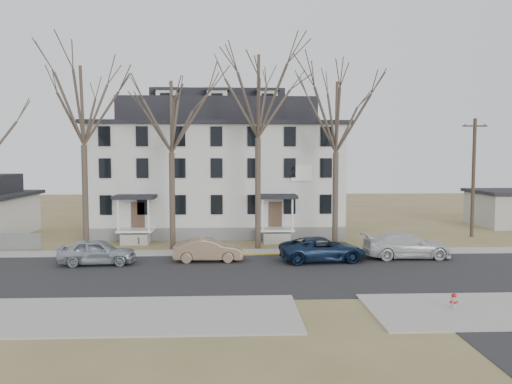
{
  "coord_description": "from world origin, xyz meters",
  "views": [
    {
      "loc": [
        -0.64,
        -25.13,
        6.53
      ],
      "look_at": [
        0.83,
        9.0,
        4.05
      ],
      "focal_mm": 35.0,
      "sensor_mm": 36.0,
      "label": 1
    }
  ],
  "objects_px": {
    "utility_pole_far": "(473,176)",
    "car_navy": "(323,250)",
    "car_tan": "(208,250)",
    "car_white": "(406,246)",
    "tree_center": "(258,90)",
    "bicycle_left": "(130,238)",
    "boarding_house": "(219,169)",
    "car_silver": "(97,252)",
    "tree_mid_right": "(336,112)",
    "tree_mid_left": "(171,111)",
    "tree_far_left": "(83,100)",
    "fire_hydrant": "(454,302)"
  },
  "relations": [
    {
      "from": "bicycle_left",
      "to": "tree_mid_left",
      "type": "bearing_deg",
      "value": -87.53
    },
    {
      "from": "boarding_house",
      "to": "utility_pole_far",
      "type": "bearing_deg",
      "value": -10.92
    },
    {
      "from": "tree_center",
      "to": "car_silver",
      "type": "relative_size",
      "value": 3.26
    },
    {
      "from": "car_silver",
      "to": "bicycle_left",
      "type": "relative_size",
      "value": 2.48
    },
    {
      "from": "utility_pole_far",
      "to": "fire_hydrant",
      "type": "height_order",
      "value": "utility_pole_far"
    },
    {
      "from": "car_tan",
      "to": "car_silver",
      "type": "bearing_deg",
      "value": 95.36
    },
    {
      "from": "tree_center",
      "to": "car_white",
      "type": "distance_m",
      "value": 14.41
    },
    {
      "from": "tree_mid_left",
      "to": "fire_hydrant",
      "type": "relative_size",
      "value": 17.14
    },
    {
      "from": "tree_far_left",
      "to": "tree_mid_left",
      "type": "relative_size",
      "value": 1.08
    },
    {
      "from": "car_silver",
      "to": "tree_far_left",
      "type": "bearing_deg",
      "value": 19.55
    },
    {
      "from": "car_tan",
      "to": "car_navy",
      "type": "distance_m",
      "value": 7.07
    },
    {
      "from": "utility_pole_far",
      "to": "bicycle_left",
      "type": "xyz_separation_m",
      "value": [
        -26.86,
        -2.45,
        -4.43
      ]
    },
    {
      "from": "car_tan",
      "to": "car_navy",
      "type": "relative_size",
      "value": 0.8
    },
    {
      "from": "utility_pole_far",
      "to": "car_silver",
      "type": "relative_size",
      "value": 2.11
    },
    {
      "from": "tree_mid_right",
      "to": "utility_pole_far",
      "type": "bearing_deg",
      "value": 19.29
    },
    {
      "from": "tree_far_left",
      "to": "car_tan",
      "type": "bearing_deg",
      "value": -26.82
    },
    {
      "from": "boarding_house",
      "to": "tree_far_left",
      "type": "height_order",
      "value": "tree_far_left"
    },
    {
      "from": "tree_mid_left",
      "to": "car_white",
      "type": "bearing_deg",
      "value": -14.56
    },
    {
      "from": "tree_mid_right",
      "to": "tree_mid_left",
      "type": "bearing_deg",
      "value": 180.0
    },
    {
      "from": "car_tan",
      "to": "car_navy",
      "type": "bearing_deg",
      "value": -92.88
    },
    {
      "from": "tree_mid_left",
      "to": "bicycle_left",
      "type": "bearing_deg",
      "value": 152.43
    },
    {
      "from": "tree_mid_left",
      "to": "car_tan",
      "type": "xyz_separation_m",
      "value": [
        2.72,
        -4.41,
        -8.9
      ]
    },
    {
      "from": "utility_pole_far",
      "to": "car_navy",
      "type": "height_order",
      "value": "utility_pole_far"
    },
    {
      "from": "car_navy",
      "to": "bicycle_left",
      "type": "distance_m",
      "value": 14.64
    },
    {
      "from": "car_navy",
      "to": "tree_far_left",
      "type": "bearing_deg",
      "value": 67.23
    },
    {
      "from": "tree_mid_right",
      "to": "car_navy",
      "type": "distance_m",
      "value": 10.18
    },
    {
      "from": "utility_pole_far",
      "to": "tree_mid_right",
      "type": "bearing_deg",
      "value": -160.71
    },
    {
      "from": "tree_far_left",
      "to": "tree_mid_right",
      "type": "relative_size",
      "value": 1.08
    },
    {
      "from": "tree_center",
      "to": "car_navy",
      "type": "bearing_deg",
      "value": -51.12
    },
    {
      "from": "tree_far_left",
      "to": "car_silver",
      "type": "xyz_separation_m",
      "value": [
        2.13,
        -5.09,
        -9.58
      ]
    },
    {
      "from": "car_silver",
      "to": "car_tan",
      "type": "xyz_separation_m",
      "value": [
        6.59,
        0.68,
        -0.07
      ]
    },
    {
      "from": "boarding_house",
      "to": "car_tan",
      "type": "distance_m",
      "value": 13.41
    },
    {
      "from": "boarding_house",
      "to": "car_silver",
      "type": "height_order",
      "value": "boarding_house"
    },
    {
      "from": "tree_center",
      "to": "car_navy",
      "type": "distance_m",
      "value": 11.98
    },
    {
      "from": "car_navy",
      "to": "car_white",
      "type": "xyz_separation_m",
      "value": [
        5.5,
        0.73,
        0.06
      ]
    },
    {
      "from": "car_tan",
      "to": "tree_mid_right",
      "type": "bearing_deg",
      "value": -63.88
    },
    {
      "from": "tree_mid_left",
      "to": "car_white",
      "type": "xyz_separation_m",
      "value": [
        15.29,
        -3.97,
        -8.8
      ]
    },
    {
      "from": "tree_mid_right",
      "to": "car_white",
      "type": "xyz_separation_m",
      "value": [
        3.79,
        -3.97,
        -8.8
      ]
    },
    {
      "from": "utility_pole_far",
      "to": "bicycle_left",
      "type": "relative_size",
      "value": 5.22
    },
    {
      "from": "tree_center",
      "to": "car_white",
      "type": "xyz_separation_m",
      "value": [
        9.29,
        -3.97,
        -10.28
      ]
    },
    {
      "from": "car_silver",
      "to": "bicycle_left",
      "type": "height_order",
      "value": "car_silver"
    },
    {
      "from": "car_navy",
      "to": "utility_pole_far",
      "type": "bearing_deg",
      "value": -63.22
    },
    {
      "from": "tree_center",
      "to": "utility_pole_far",
      "type": "distance_m",
      "value": 19.03
    },
    {
      "from": "tree_center",
      "to": "car_tan",
      "type": "xyz_separation_m",
      "value": [
        -3.28,
        -4.41,
        -10.39
      ]
    },
    {
      "from": "boarding_house",
      "to": "car_white",
      "type": "distance_m",
      "value": 17.86
    },
    {
      "from": "car_silver",
      "to": "fire_hydrant",
      "type": "height_order",
      "value": "car_silver"
    },
    {
      "from": "tree_far_left",
      "to": "bicycle_left",
      "type": "distance_m",
      "value": 10.36
    },
    {
      "from": "tree_center",
      "to": "bicycle_left",
      "type": "height_order",
      "value": "tree_center"
    },
    {
      "from": "tree_far_left",
      "to": "tree_mid_right",
      "type": "height_order",
      "value": "tree_far_left"
    },
    {
      "from": "boarding_house",
      "to": "car_white",
      "type": "height_order",
      "value": "boarding_house"
    }
  ]
}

